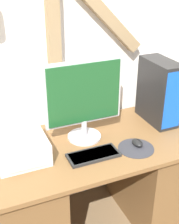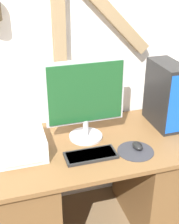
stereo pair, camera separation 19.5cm
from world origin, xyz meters
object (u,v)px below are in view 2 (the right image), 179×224
at_px(computer_tower, 166,95).
at_px(mouse, 137,146).
at_px(monitor, 85,97).
at_px(printer, 20,144).
at_px(keyboard, 91,155).

bearing_deg(computer_tower, mouse, -141.58).
bearing_deg(monitor, mouse, -39.96).
relative_size(mouse, computer_tower, 0.20).
distance_m(monitor, printer, 0.51).
distance_m(keyboard, computer_tower, 0.71).
xyz_separation_m(keyboard, mouse, (0.31, -0.00, 0.01)).
bearing_deg(computer_tower, monitor, -178.52).
relative_size(keyboard, computer_tower, 0.70).
height_order(monitor, keyboard, monitor).
distance_m(keyboard, printer, 0.45).
xyz_separation_m(keyboard, printer, (-0.41, 0.17, 0.06)).
relative_size(computer_tower, printer, 1.38).
distance_m(computer_tower, printer, 1.06).
height_order(keyboard, computer_tower, computer_tower).
bearing_deg(computer_tower, keyboard, -158.56).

